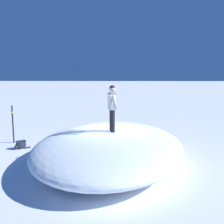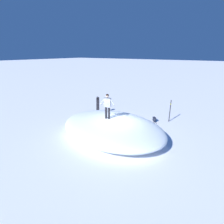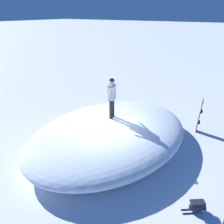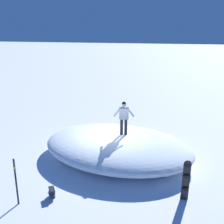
{
  "view_description": "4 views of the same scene",
  "coord_description": "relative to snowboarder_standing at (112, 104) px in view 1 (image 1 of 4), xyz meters",
  "views": [
    {
      "loc": [
        -9.3,
        -0.55,
        3.16
      ],
      "look_at": [
        -0.21,
        -0.29,
        1.81
      ],
      "focal_mm": 40.23,
      "sensor_mm": 36.0,
      "label": 1
    },
    {
      "loc": [
        5.43,
        -8.77,
        5.25
      ],
      "look_at": [
        -0.67,
        0.21,
        1.48
      ],
      "focal_mm": 27.76,
      "sensor_mm": 36.0,
      "label": 2
    },
    {
      "loc": [
        6.17,
        4.28,
        5.11
      ],
      "look_at": [
        -0.28,
        -0.05,
        1.63
      ],
      "focal_mm": 36.14,
      "sensor_mm": 36.0,
      "label": 3
    },
    {
      "loc": [
        -3.6,
        11.28,
        5.94
      ],
      "look_at": [
        -0.06,
        -0.39,
        2.23
      ],
      "focal_mm": 43.07,
      "sensor_mm": 36.0,
      "label": 4
    }
  ],
  "objects": [
    {
      "name": "backpack_near",
      "position": [
        1.69,
        3.99,
        -1.96
      ],
      "size": [
        0.55,
        0.65,
        0.37
      ],
      "color": "#1E2333",
      "rests_on": "ground"
    },
    {
      "name": "trail_marker_pole",
      "position": [
        2.65,
        4.69,
        -1.21
      ],
      "size": [
        0.1,
        0.1,
        1.77
      ],
      "color": "black",
      "rests_on": "ground"
    },
    {
      "name": "snow_mound",
      "position": [
        0.28,
        0.11,
        -1.55
      ],
      "size": [
        7.92,
        6.18,
        1.19
      ],
      "primitive_type": "ellipsoid",
      "rotation": [
        0.0,
        0.0,
        3.01
      ],
      "color": "white",
      "rests_on": "ground"
    },
    {
      "name": "ground",
      "position": [
        0.66,
        0.31,
        -2.14
      ],
      "size": [
        240.0,
        240.0,
        0.0
      ],
      "primitive_type": "plane",
      "color": "white"
    },
    {
      "name": "snowboarder_standing",
      "position": [
        0.0,
        0.0,
        0.0
      ],
      "size": [
        0.97,
        0.36,
        1.62
      ],
      "color": "black",
      "rests_on": "snow_mound"
    }
  ]
}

